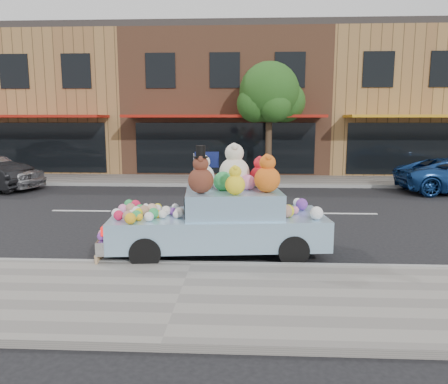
{
  "coord_description": "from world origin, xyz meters",
  "views": [
    {
      "loc": [
        1.0,
        -12.81,
        2.78
      ],
      "look_at": [
        0.55,
        -3.73,
        1.25
      ],
      "focal_mm": 35.0,
      "sensor_mm": 36.0,
      "label": 1
    }
  ],
  "objects": [
    {
      "name": "ground",
      "position": [
        0.0,
        0.0,
        0.0
      ],
      "size": [
        120.0,
        120.0,
        0.0
      ],
      "primitive_type": "plane",
      "color": "black",
      "rests_on": "ground"
    },
    {
      "name": "far_kerb",
      "position": [
        0.0,
        5.0,
        0.07
      ],
      "size": [
        60.0,
        0.12,
        0.13
      ],
      "primitive_type": "cube",
      "color": "gray",
      "rests_on": "ground"
    },
    {
      "name": "far_sidewalk",
      "position": [
        0.0,
        6.5,
        0.06
      ],
      "size": [
        60.0,
        3.0,
        0.12
      ],
      "primitive_type": "cube",
      "color": "gray",
      "rests_on": "ground"
    },
    {
      "name": "art_car",
      "position": [
        0.48,
        -4.1,
        0.82
      ],
      "size": [
        4.63,
        2.18,
        2.28
      ],
      "rotation": [
        0.0,
        0.0,
        0.1
      ],
      "color": "black",
      "rests_on": "ground"
    },
    {
      "name": "storefront_mid",
      "position": [
        0.0,
        11.97,
        3.64
      ],
      "size": [
        10.0,
        9.8,
        7.3
      ],
      "color": "brown",
      "rests_on": "ground"
    },
    {
      "name": "storefront_right",
      "position": [
        10.0,
        11.97,
        3.64
      ],
      "size": [
        10.0,
        9.8,
        7.3
      ],
      "color": "olive",
      "rests_on": "ground"
    },
    {
      "name": "near_kerb",
      "position": [
        0.0,
        -5.0,
        0.07
      ],
      "size": [
        60.0,
        0.12,
        0.13
      ],
      "primitive_type": "cube",
      "color": "gray",
      "rests_on": "ground"
    },
    {
      "name": "storefront_left",
      "position": [
        -10.0,
        11.97,
        3.64
      ],
      "size": [
        10.0,
        9.8,
        7.3
      ],
      "color": "olive",
      "rests_on": "ground"
    },
    {
      "name": "street_tree",
      "position": [
        2.03,
        6.55,
        3.69
      ],
      "size": [
        3.0,
        2.7,
        5.22
      ],
      "color": "#38281C",
      "rests_on": "ground"
    },
    {
      "name": "near_sidewalk",
      "position": [
        0.0,
        -6.5,
        0.06
      ],
      "size": [
        60.0,
        3.0,
        0.12
      ],
      "primitive_type": "cube",
      "color": "gray",
      "rests_on": "ground"
    }
  ]
}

